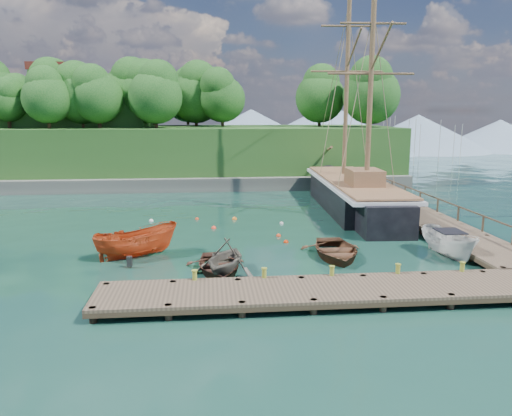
{
  "coord_description": "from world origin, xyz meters",
  "views": [
    {
      "loc": [
        -3.35,
        -25.65,
        7.73
      ],
      "look_at": [
        -0.52,
        3.54,
        2.0
      ],
      "focal_mm": 35.0,
      "sensor_mm": 36.0,
      "label": 1
    }
  ],
  "objects_px": {
    "rowboat_1": "(225,274)",
    "schooner": "(353,197)",
    "cabin_boat_white": "(448,257)",
    "rowboat_0": "(218,272)",
    "rowboat_2": "(335,257)",
    "motorboat_orange": "(137,256)"
  },
  "relations": [
    {
      "from": "rowboat_0",
      "to": "rowboat_2",
      "type": "xyz_separation_m",
      "value": [
        6.34,
        1.94,
        0.0
      ]
    },
    {
      "from": "rowboat_0",
      "to": "rowboat_2",
      "type": "height_order",
      "value": "rowboat_2"
    },
    {
      "from": "rowboat_1",
      "to": "schooner",
      "type": "bearing_deg",
      "value": 74.44
    },
    {
      "from": "rowboat_0",
      "to": "rowboat_2",
      "type": "relative_size",
      "value": 0.9
    },
    {
      "from": "rowboat_0",
      "to": "schooner",
      "type": "distance_m",
      "value": 18.33
    },
    {
      "from": "rowboat_2",
      "to": "cabin_boat_white",
      "type": "relative_size",
      "value": 1.07
    },
    {
      "from": "rowboat_0",
      "to": "motorboat_orange",
      "type": "bearing_deg",
      "value": 139.16
    },
    {
      "from": "motorboat_orange",
      "to": "schooner",
      "type": "relative_size",
      "value": 0.18
    },
    {
      "from": "cabin_boat_white",
      "to": "rowboat_0",
      "type": "bearing_deg",
      "value": 179.2
    },
    {
      "from": "schooner",
      "to": "rowboat_2",
      "type": "bearing_deg",
      "value": -107.69
    },
    {
      "from": "rowboat_1",
      "to": "rowboat_0",
      "type": "bearing_deg",
      "value": 153.14
    },
    {
      "from": "rowboat_0",
      "to": "rowboat_1",
      "type": "xyz_separation_m",
      "value": [
        0.33,
        -0.35,
        0.0
      ]
    },
    {
      "from": "rowboat_0",
      "to": "schooner",
      "type": "bearing_deg",
      "value": 47.68
    },
    {
      "from": "rowboat_0",
      "to": "cabin_boat_white",
      "type": "distance_m",
      "value": 12.48
    },
    {
      "from": "motorboat_orange",
      "to": "schooner",
      "type": "xyz_separation_m",
      "value": [
        15.32,
        11.54,
        1.04
      ]
    },
    {
      "from": "rowboat_0",
      "to": "schooner",
      "type": "relative_size",
      "value": 0.16
    },
    {
      "from": "rowboat_1",
      "to": "cabin_boat_white",
      "type": "xyz_separation_m",
      "value": [
        12.07,
        1.75,
        0.0
      ]
    },
    {
      "from": "rowboat_0",
      "to": "rowboat_2",
      "type": "distance_m",
      "value": 6.63
    },
    {
      "from": "motorboat_orange",
      "to": "cabin_boat_white",
      "type": "xyz_separation_m",
      "value": [
        16.7,
        -1.67,
        0.0
      ]
    },
    {
      "from": "cabin_boat_white",
      "to": "schooner",
      "type": "xyz_separation_m",
      "value": [
        -1.38,
        13.2,
        1.04
      ]
    },
    {
      "from": "rowboat_2",
      "to": "schooner",
      "type": "relative_size",
      "value": 0.18
    },
    {
      "from": "rowboat_1",
      "to": "cabin_boat_white",
      "type": "bearing_deg",
      "value": 28.26
    }
  ]
}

